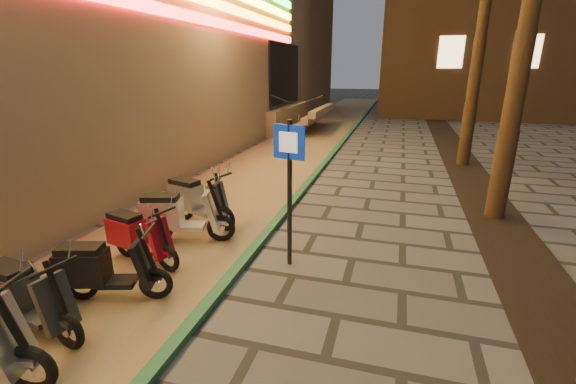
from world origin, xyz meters
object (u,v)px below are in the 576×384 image
(scooter_6, at_px, (101,270))
(scooter_7, at_px, (136,236))
(pedestrian_sign, at_px, (289,174))
(scooter_5, at_px, (24,297))
(scooter_9, at_px, (194,200))
(scooter_8, at_px, (176,215))

(scooter_6, height_order, scooter_7, scooter_6)
(pedestrian_sign, distance_m, scooter_7, 2.79)
(scooter_5, xyz_separation_m, scooter_7, (0.14, 1.94, -0.02))
(pedestrian_sign, distance_m, scooter_9, 2.87)
(pedestrian_sign, bearing_deg, scooter_5, -122.88)
(scooter_8, bearing_deg, scooter_7, -121.82)
(pedestrian_sign, bearing_deg, scooter_8, -173.53)
(scooter_9, bearing_deg, scooter_5, -77.96)
(scooter_7, xyz_separation_m, scooter_8, (0.24, 0.87, 0.06))
(pedestrian_sign, distance_m, scooter_6, 3.02)
(scooter_6, distance_m, scooter_9, 2.92)
(scooter_5, height_order, scooter_8, scooter_8)
(scooter_5, xyz_separation_m, scooter_9, (0.24, 3.74, 0.03))
(scooter_6, bearing_deg, pedestrian_sign, 20.38)
(scooter_7, bearing_deg, scooter_9, 100.60)
(scooter_9, bearing_deg, pedestrian_sign, -10.73)
(pedestrian_sign, xyz_separation_m, scooter_9, (-2.40, 1.19, -1.04))
(scooter_5, distance_m, scooter_7, 1.94)
(scooter_9, bearing_deg, scooter_7, -77.34)
(pedestrian_sign, relative_size, scooter_5, 1.52)
(scooter_5, bearing_deg, scooter_8, 91.65)
(scooter_7, relative_size, scooter_8, 0.88)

